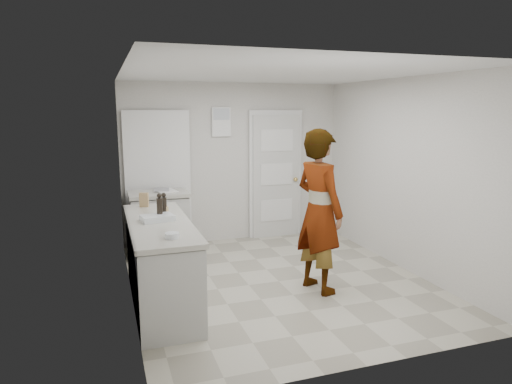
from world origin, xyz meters
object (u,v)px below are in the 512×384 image
object	(u,v)px
person	(319,211)
egg_bowl	(172,236)
baking_dish	(157,218)
oil_cruet_a	(164,204)
oil_cruet_b	(160,207)
spice_jar	(166,210)
cake_mix_box	(144,200)

from	to	relation	value
person	egg_bowl	distance (m)	1.83
baking_dish	oil_cruet_a	bearing A→B (deg)	68.94
oil_cruet_a	egg_bowl	size ratio (longest dim) A/B	1.88
egg_bowl	oil_cruet_b	bearing A→B (deg)	90.93
oil_cruet_b	baking_dish	xyz separation A→B (m)	(-0.04, -0.06, -0.11)
spice_jar	baking_dish	bearing A→B (deg)	-114.45
person	baking_dish	bearing A→B (deg)	67.32
person	spice_jar	world-z (taller)	person
oil_cruet_b	baking_dish	world-z (taller)	oil_cruet_b
spice_jar	oil_cruet_b	distance (m)	0.27
oil_cruet_b	baking_dish	distance (m)	0.13
person	spice_jar	distance (m)	1.74
oil_cruet_a	baking_dish	bearing A→B (deg)	-111.06
oil_cruet_a	cake_mix_box	bearing A→B (deg)	111.23
oil_cruet_b	egg_bowl	bearing A→B (deg)	-89.07
cake_mix_box	oil_cruet_a	world-z (taller)	oil_cruet_a
cake_mix_box	oil_cruet_b	world-z (taller)	oil_cruet_b
baking_dish	egg_bowl	world-z (taller)	baking_dish
cake_mix_box	baking_dish	world-z (taller)	cake_mix_box
person	cake_mix_box	xyz separation A→B (m)	(-1.87, 0.97, 0.07)
oil_cruet_a	baking_dish	world-z (taller)	oil_cruet_a
person	cake_mix_box	world-z (taller)	person
person	oil_cruet_a	size ratio (longest dim) A/B	7.65
person	cake_mix_box	bearing A→B (deg)	46.74
spice_jar	egg_bowl	world-z (taller)	spice_jar
person	egg_bowl	size ratio (longest dim) A/B	14.37
baking_dish	egg_bowl	distance (m)	0.73
cake_mix_box	oil_cruet_b	size ratio (longest dim) A/B	0.61
oil_cruet_a	spice_jar	bearing A→B (deg)	11.98
oil_cruet_a	baking_dish	xyz separation A→B (m)	(-0.11, -0.29, -0.09)
person	cake_mix_box	distance (m)	2.11
person	spice_jar	size ratio (longest dim) A/B	21.89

